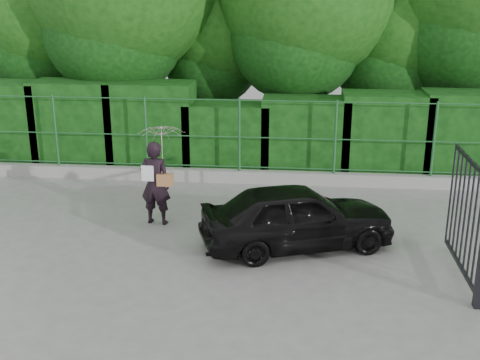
{
  "coord_description": "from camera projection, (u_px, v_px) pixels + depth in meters",
  "views": [
    {
      "loc": [
        1.81,
        -9.59,
        4.65
      ],
      "look_at": [
        0.73,
        1.3,
        1.1
      ],
      "focal_mm": 45.0,
      "sensor_mm": 36.0,
      "label": 1
    }
  ],
  "objects": [
    {
      "name": "fence",
      "position": [
        232.0,
        135.0,
        14.54
      ],
      "size": [
        14.13,
        0.06,
        1.8
      ],
      "color": "#20572B",
      "rests_on": "kerb"
    },
    {
      "name": "woman",
      "position": [
        159.0,
        160.0,
        11.96
      ],
      "size": [
        0.95,
        0.94,
        2.04
      ],
      "color": "black",
      "rests_on": "ground"
    },
    {
      "name": "ground",
      "position": [
        192.0,
        260.0,
        10.68
      ],
      "size": [
        80.0,
        80.0,
        0.0
      ],
      "primitive_type": "plane",
      "color": "gray"
    },
    {
      "name": "gate",
      "position": [
        478.0,
        223.0,
        9.19
      ],
      "size": [
        0.22,
        2.33,
        2.36
      ],
      "color": "black",
      "rests_on": "ground"
    },
    {
      "name": "hedge",
      "position": [
        223.0,
        130.0,
        15.56
      ],
      "size": [
        14.2,
        1.2,
        2.3
      ],
      "color": "black",
      "rests_on": "ground"
    },
    {
      "name": "car",
      "position": [
        297.0,
        216.0,
        11.05
      ],
      "size": [
        3.82,
        2.5,
        1.21
      ],
      "primitive_type": "imported",
      "rotation": [
        0.0,
        0.0,
        1.9
      ],
      "color": "black",
      "rests_on": "ground"
    },
    {
      "name": "kerb",
      "position": [
        223.0,
        176.0,
        14.89
      ],
      "size": [
        14.0,
        0.25,
        0.3
      ],
      "primitive_type": "cube",
      "color": "#9E9E99",
      "rests_on": "ground"
    }
  ]
}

